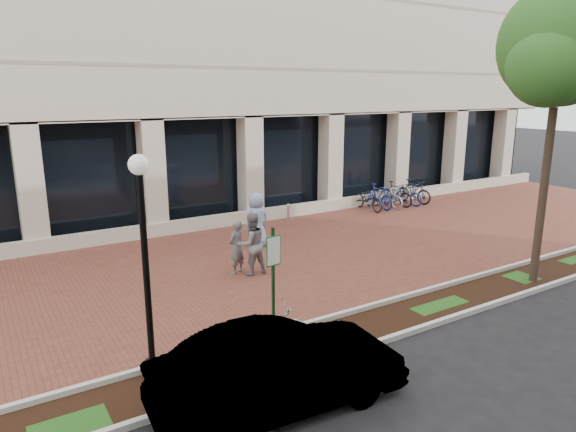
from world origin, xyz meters
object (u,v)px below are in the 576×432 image
street_tree (560,53)px  bike_rack_cluster (391,195)px  parking_sign (273,274)px  sedan_near_curb (280,369)px  pedestrian_left (236,247)px  locked_bicycle (264,329)px  pedestrian_mid (251,244)px  pedestrian_right (257,220)px  lamppost (145,256)px  bollard (288,215)px

street_tree → bike_rack_cluster: street_tree is taller
parking_sign → sedan_near_curb: parking_sign is taller
street_tree → pedestrian_left: size_ratio=4.94×
parking_sign → bike_rack_cluster: size_ratio=0.72×
locked_bicycle → pedestrian_left: (1.55, 4.40, 0.32)m
locked_bicycle → sedan_near_curb: sedan_near_curb is taller
parking_sign → street_tree: size_ratio=0.33×
pedestrian_mid → sedan_near_curb: (-2.62, -5.94, -0.21)m
sedan_near_curb → bike_rack_cluster: bearing=-45.2°
street_tree → bike_rack_cluster: 11.15m
pedestrian_left → sedan_near_curb: pedestrian_left is taller
pedestrian_left → pedestrian_mid: bearing=115.7°
street_tree → pedestrian_right: size_ratio=4.20×
locked_bicycle → parking_sign: bearing=-100.2°
lamppost → bollard: size_ratio=4.60×
street_tree → bollard: size_ratio=8.73×
parking_sign → locked_bicycle: (-0.18, 0.07, -1.17)m
locked_bicycle → pedestrian_right: pedestrian_right is taller
locked_bicycle → bollard: bearing=-22.6°
parking_sign → bollard: bearing=49.3°
parking_sign → street_tree: street_tree is taller
pedestrian_left → bike_rack_cluster: bearing=177.6°
locked_bicycle → bike_rack_cluster: 14.38m
parking_sign → bike_rack_cluster: parking_sign is taller
pedestrian_right → sedan_near_curb: bearing=56.8°
lamppost → locked_bicycle: lamppost is taller
parking_sign → pedestrian_mid: parking_sign is taller
locked_bicycle → bike_rack_cluster: (11.49, 8.65, 0.06)m
pedestrian_left → bollard: size_ratio=1.77×
lamppost → pedestrian_right: lamppost is taller
lamppost → street_tree: size_ratio=0.53×
street_tree → bike_rack_cluster: size_ratio=2.19×
bike_rack_cluster → street_tree: bearing=-112.8°
pedestrian_left → lamppost: bearing=21.8°
pedestrian_right → bollard: (2.33, 1.74, -0.48)m
bollard → bike_rack_cluster: size_ratio=0.25×
lamppost → bollard: lamppost is taller
pedestrian_left → street_tree: bearing=118.7°
lamppost → bike_rack_cluster: size_ratio=1.15×
pedestrian_left → bike_rack_cluster: pedestrian_left is taller
locked_bicycle → bike_rack_cluster: size_ratio=0.50×
street_tree → pedestrian_left: bearing=144.3°
parking_sign → lamppost: (-2.40, 0.37, 0.70)m
locked_bicycle → pedestrian_right: size_ratio=0.96×
parking_sign → sedan_near_curb: bearing=-124.5°
bike_rack_cluster → sedan_near_curb: 16.08m
bike_rack_cluster → sedan_near_curb: bearing=-143.3°
lamppost → pedestrian_mid: size_ratio=2.28×
pedestrian_mid → lamppost: bearing=42.7°
parking_sign → sedan_near_curb: 2.17m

